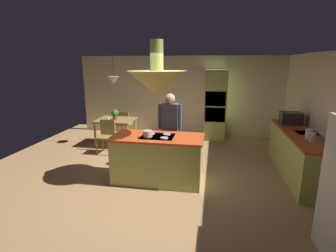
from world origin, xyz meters
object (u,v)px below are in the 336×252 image
(person_at_island, at_px, (170,126))
(chair_facing_island, at_px, (107,134))
(dining_table, at_px, (116,123))
(oven_tower, at_px, (215,105))
(microwave_on_counter, at_px, (291,118))
(kitchen_island, at_px, (158,159))
(potted_plant_on_table, at_px, (115,114))
(canister_sugar, at_px, (309,134))
(chair_by_back_wall, at_px, (124,123))
(cooking_pot_on_cooktop, at_px, (148,134))
(canister_flour, at_px, (312,137))
(cup_on_table, at_px, (108,119))

(person_at_island, distance_m, chair_facing_island, 2.02)
(dining_table, bearing_deg, oven_tower, 22.21)
(oven_tower, xyz_separation_m, microwave_on_counter, (1.74, -1.67, 0.01))
(kitchen_island, xyz_separation_m, person_at_island, (0.12, 0.70, 0.50))
(kitchen_island, height_order, potted_plant_on_table, potted_plant_on_table)
(potted_plant_on_table, xyz_separation_m, canister_sugar, (4.51, -1.67, 0.10))
(oven_tower, height_order, chair_by_back_wall, oven_tower)
(oven_tower, relative_size, cooking_pot_on_cooktop, 11.87)
(chair_by_back_wall, distance_m, microwave_on_counter, 4.73)
(kitchen_island, bearing_deg, canister_flour, 3.11)
(microwave_on_counter, bearing_deg, chair_facing_island, -178.19)
(kitchen_island, bearing_deg, oven_tower, 71.26)
(kitchen_island, relative_size, cooking_pot_on_cooktop, 9.95)
(dining_table, xyz_separation_m, person_at_island, (1.82, -1.40, 0.31))
(cup_on_table, bearing_deg, person_at_island, -31.16)
(kitchen_island, relative_size, canister_flour, 10.74)
(chair_facing_island, relative_size, potted_plant_on_table, 2.90)
(oven_tower, height_order, microwave_on_counter, oven_tower)
(kitchen_island, xyz_separation_m, potted_plant_on_table, (-1.67, 2.00, 0.46))
(dining_table, bearing_deg, canister_flour, -23.20)
(potted_plant_on_table, relative_size, microwave_on_counter, 0.65)
(dining_table, distance_m, canister_flour, 4.95)
(kitchen_island, relative_size, potted_plant_on_table, 5.97)
(oven_tower, relative_size, potted_plant_on_table, 7.12)
(person_at_island, xyz_separation_m, canister_sugar, (2.72, -0.37, 0.06))
(chair_facing_island, height_order, cup_on_table, chair_facing_island)
(oven_tower, xyz_separation_m, potted_plant_on_table, (-2.77, -1.24, -0.14))
(oven_tower, xyz_separation_m, chair_by_back_wall, (-2.80, -0.48, -0.56))
(dining_table, xyz_separation_m, canister_sugar, (4.54, -1.77, 0.37))
(canister_sugar, height_order, microwave_on_counter, microwave_on_counter)
(canister_flour, xyz_separation_m, canister_sugar, (0.00, 0.18, 0.01))
(chair_facing_island, bearing_deg, chair_by_back_wall, 90.00)
(oven_tower, distance_m, canister_sugar, 3.39)
(potted_plant_on_table, bearing_deg, cooking_pot_on_cooktop, -54.72)
(potted_plant_on_table, distance_m, cup_on_table, 0.23)
(cup_on_table, height_order, canister_sugar, canister_sugar)
(canister_flour, relative_size, cooking_pot_on_cooktop, 0.93)
(cup_on_table, distance_m, canister_flour, 4.97)
(oven_tower, relative_size, microwave_on_counter, 4.65)
(dining_table, xyz_separation_m, chair_by_back_wall, (0.00, 0.67, -0.15))
(chair_by_back_wall, distance_m, cooking_pot_on_cooktop, 3.32)
(potted_plant_on_table, height_order, canister_sugar, canister_sugar)
(chair_facing_island, relative_size, microwave_on_counter, 1.89)
(chair_by_back_wall, height_order, canister_flour, canister_flour)
(cup_on_table, xyz_separation_m, canister_sugar, (4.66, -1.54, 0.22))
(person_at_island, bearing_deg, oven_tower, 69.00)
(cup_on_table, relative_size, canister_sugar, 0.47)
(kitchen_island, height_order, cup_on_table, kitchen_island)
(dining_table, distance_m, cooking_pot_on_cooktop, 2.73)
(potted_plant_on_table, height_order, canister_flour, canister_flour)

